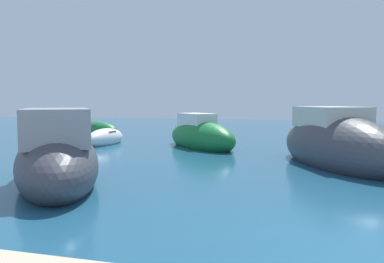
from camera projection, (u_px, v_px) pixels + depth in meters
The scene contains 5 objects.
moored_boat_2 at pixel (337, 145), 12.54m from camera, with size 4.75×6.52×2.42m.
moored_boat_3 at pixel (201, 136), 17.53m from camera, with size 4.73×4.82×1.92m.
moored_boat_4 at pixel (58, 159), 9.75m from camera, with size 4.89×5.94×2.35m.
moored_boat_5 at pixel (97, 131), 23.18m from camera, with size 3.46×2.30×1.18m.
moored_boat_6 at pixel (105, 138), 18.80m from camera, with size 1.18×3.15×1.01m.
Camera 1 is at (-1.62, -5.33, 2.11)m, focal length 35.28 mm.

